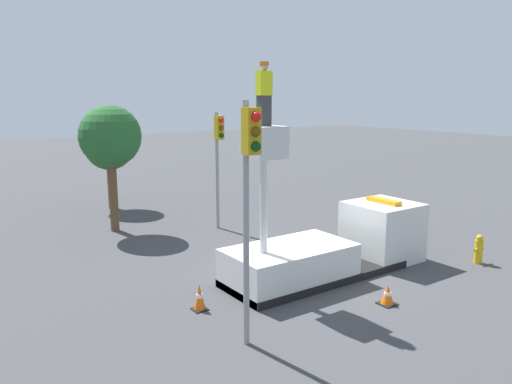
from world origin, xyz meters
TOP-DOWN VIEW (x-y plane):
  - ground_plane at (0.00, 0.00)m, footprint 120.00×120.00m
  - bucket_truck at (0.68, 0.00)m, footprint 7.28×2.23m
  - worker at (-2.08, 0.00)m, footprint 0.40×0.26m
  - traffic_light_pole at (-4.28, -2.51)m, footprint 0.34×0.57m
  - traffic_light_across at (0.49, 6.83)m, footprint 0.34×0.57m
  - fire_hydrant at (5.50, -2.23)m, footprint 0.52×0.28m
  - traffic_cone_rear at (-4.28, -0.09)m, footprint 0.39×0.39m
  - traffic_cone_curbside at (0.18, -2.76)m, footprint 0.46×0.46m
  - tree_left_bg at (-3.36, 9.14)m, footprint 2.58×2.58m
  - tree_right_bg at (-1.98, 13.47)m, footprint 2.48×2.48m

SIDE VIEW (x-z plane):
  - ground_plane at x=0.00m, z-range 0.00..0.00m
  - traffic_cone_curbside at x=0.18m, z-range -0.02..0.54m
  - traffic_cone_rear at x=-4.28m, z-range -0.02..0.71m
  - fire_hydrant at x=5.50m, z-range -0.01..1.00m
  - bucket_truck at x=0.68m, z-range -1.58..3.31m
  - tree_right_bg at x=-1.98m, z-range 0.96..5.45m
  - traffic_light_across at x=0.49m, z-range 1.05..6.09m
  - traffic_light_pole at x=-4.28m, z-range 1.16..6.78m
  - tree_left_bg at x=-3.36m, z-range 1.33..6.68m
  - worker at x=-2.08m, z-range 4.89..6.63m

